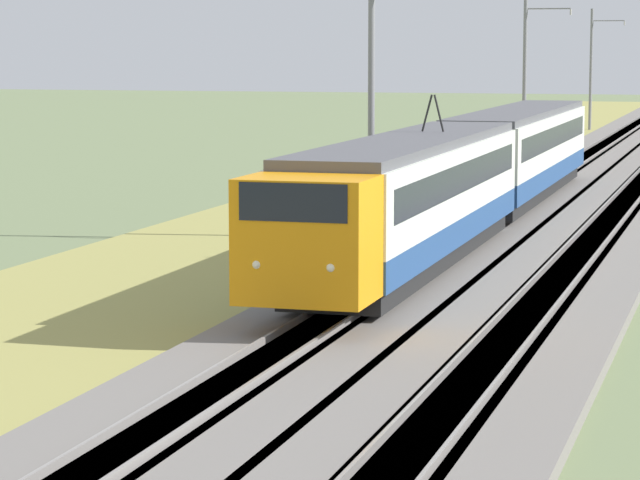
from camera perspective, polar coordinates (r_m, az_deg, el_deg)
name	(u,v)px	position (r m, az deg, el deg)	size (l,w,h in m)	color
ballast_main	(501,215)	(56.66, 6.81, 0.95)	(240.00, 4.40, 0.30)	slate
ballast_adjacent	(614,218)	(56.15, 11.02, 0.81)	(240.00, 4.40, 0.30)	slate
track_main	(501,214)	(56.66, 6.81, 0.96)	(240.00, 1.57, 0.45)	#4C4238
track_adjacent	(614,218)	(56.15, 11.02, 0.82)	(240.00, 1.57, 0.45)	#4C4238
grass_verge	(349,212)	(57.88, 1.11, 1.05)	(240.00, 10.81, 0.12)	#99934C
passenger_train	(474,168)	(50.99, 5.84, 2.73)	(40.98, 2.91, 4.98)	orange
catenary_mast_mid	(373,98)	(49.45, 2.01, 5.37)	(0.22, 2.56, 9.11)	slate
catenary_mast_far	(526,76)	(82.67, 7.75, 6.14)	(0.22, 2.56, 9.27)	slate
catenary_mast_distant	(592,68)	(116.25, 10.19, 6.38)	(0.22, 2.56, 9.18)	slate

